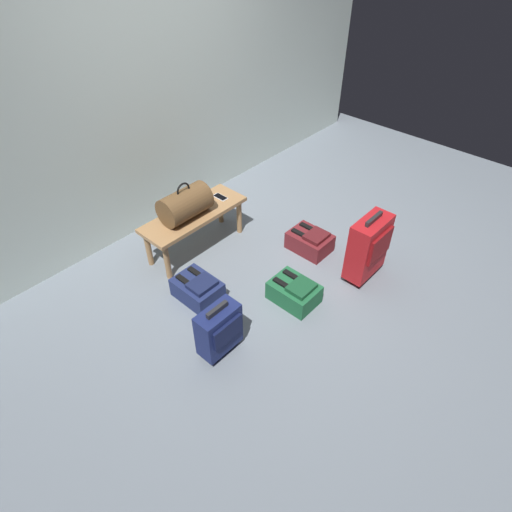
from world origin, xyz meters
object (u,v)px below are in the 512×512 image
(suitcase_upright_red, at_px, (368,247))
(backpack_navy, at_px, (198,289))
(cell_phone, at_px, (220,197))
(suitcase_small_navy, at_px, (219,329))
(backpack_maroon, at_px, (310,241))
(duffel_bag_brown, at_px, (185,204))
(bench, at_px, (194,218))
(backpack_green, at_px, (294,292))

(suitcase_upright_red, xyz_separation_m, backpack_navy, (-1.15, 0.87, -0.23))
(cell_phone, relative_size, backpack_navy, 0.38)
(suitcase_small_navy, bearing_deg, backpack_maroon, 9.15)
(duffel_bag_brown, relative_size, backpack_maroon, 1.16)
(duffel_bag_brown, distance_m, cell_phone, 0.43)
(backpack_navy, bearing_deg, suitcase_small_navy, -115.74)
(bench, relative_size, suitcase_upright_red, 1.61)
(backpack_maroon, bearing_deg, cell_phone, 113.92)
(cell_phone, bearing_deg, backpack_maroon, -66.08)
(suitcase_small_navy, bearing_deg, backpack_green, -5.96)
(backpack_green, relative_size, backpack_navy, 1.00)
(backpack_green, bearing_deg, duffel_bag_brown, 97.98)
(cell_phone, relative_size, suitcase_small_navy, 0.31)
(backpack_maroon, distance_m, backpack_green, 0.68)
(duffel_bag_brown, bearing_deg, bench, 0.00)
(suitcase_upright_red, xyz_separation_m, backpack_maroon, (-0.03, 0.56, -0.23))
(duffel_bag_brown, bearing_deg, suitcase_small_navy, -120.60)
(suitcase_upright_red, height_order, suitcase_small_navy, suitcase_upright_red)
(bench, distance_m, cell_phone, 0.34)
(bench, relative_size, backpack_navy, 2.63)
(bench, bearing_deg, backpack_green, -86.19)
(duffel_bag_brown, bearing_deg, backpack_green, -82.02)
(suitcase_small_navy, bearing_deg, bench, 56.15)
(backpack_navy, bearing_deg, bench, 48.93)
(suitcase_upright_red, height_order, backpack_navy, suitcase_upright_red)
(suitcase_small_navy, distance_m, backpack_maroon, 1.40)
(suitcase_small_navy, bearing_deg, backpack_navy, 64.26)
(bench, height_order, backpack_navy, bench)
(suitcase_upright_red, bearing_deg, backpack_green, 158.02)
(duffel_bag_brown, relative_size, cell_phone, 3.06)
(suitcase_small_navy, height_order, backpack_navy, suitcase_small_navy)
(backpack_maroon, height_order, backpack_navy, same)
(suitcase_upright_red, distance_m, suitcase_small_navy, 1.44)
(bench, distance_m, backpack_maroon, 1.08)
(cell_phone, xyz_separation_m, backpack_maroon, (0.36, -0.80, -0.31))
(duffel_bag_brown, xyz_separation_m, backpack_navy, (-0.35, -0.50, -0.43))
(backpack_maroon, bearing_deg, backpack_green, -153.89)
(suitcase_small_navy, distance_m, backpack_green, 0.78)
(cell_phone, xyz_separation_m, suitcase_upright_red, (0.38, -1.36, -0.08))
(bench, height_order, suitcase_upright_red, suitcase_upright_red)
(cell_phone, bearing_deg, backpack_green, -103.12)
(suitcase_upright_red, relative_size, backpack_maroon, 1.64)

